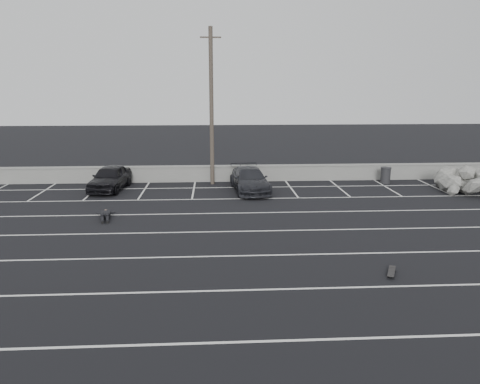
{
  "coord_description": "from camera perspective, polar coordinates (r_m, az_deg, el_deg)",
  "views": [
    {
      "loc": [
        -0.77,
        -16.41,
        6.18
      ],
      "look_at": [
        0.53,
        6.32,
        1.0
      ],
      "focal_mm": 35.0,
      "sensor_mm": 36.0,
      "label": 1
    }
  ],
  "objects": [
    {
      "name": "trash_bin",
      "position": [
        31.72,
        17.33,
        1.97
      ],
      "size": [
        0.89,
        0.89,
        1.04
      ],
      "rotation": [
        0.0,
        0.0,
        0.39
      ],
      "color": "#252528",
      "rests_on": "ground"
    },
    {
      "name": "utility_pole",
      "position": [
        29.63,
        -3.5,
        10.33
      ],
      "size": [
        1.29,
        0.26,
        9.69
      ],
      "color": "#4C4238",
      "rests_on": "ground"
    },
    {
      "name": "car_right",
      "position": [
        27.94,
        1.2,
        1.5
      ],
      "size": [
        2.41,
        4.99,
        1.4
      ],
      "primitive_type": "imported",
      "rotation": [
        0.0,
        0.0,
        0.09
      ],
      "color": "#232429",
      "rests_on": "ground"
    },
    {
      "name": "person",
      "position": [
        23.46,
        -16.09,
        -2.38
      ],
      "size": [
        1.8,
        2.68,
        0.47
      ],
      "primitive_type": null,
      "rotation": [
        0.0,
        0.0,
        0.2
      ],
      "color": "black",
      "rests_on": "ground"
    },
    {
      "name": "ground",
      "position": [
        17.55,
        -0.56,
        -7.8
      ],
      "size": [
        120.0,
        120.0,
        0.0
      ],
      "primitive_type": "plane",
      "color": "black",
      "rests_on": "ground"
    },
    {
      "name": "skateboard",
      "position": [
        16.68,
        17.97,
        -9.29
      ],
      "size": [
        0.54,
        0.84,
        0.1
      ],
      "rotation": [
        0.0,
        0.0,
        -0.43
      ],
      "color": "black",
      "rests_on": "ground"
    },
    {
      "name": "stall_lines",
      "position": [
        21.72,
        -1.34,
        -3.7
      ],
      "size": [
        36.0,
        20.05,
        0.01
      ],
      "color": "silver",
      "rests_on": "ground"
    },
    {
      "name": "riprap_pile",
      "position": [
        31.36,
        26.68,
        1.07
      ],
      "size": [
        5.37,
        4.01,
        1.35
      ],
      "color": "gray",
      "rests_on": "ground"
    },
    {
      "name": "seawall",
      "position": [
        30.93,
        -1.8,
        2.32
      ],
      "size": [
        50.0,
        0.45,
        1.06
      ],
      "color": "gray",
      "rests_on": "ground"
    },
    {
      "name": "car_left",
      "position": [
        29.39,
        -15.56,
        1.69
      ],
      "size": [
        2.23,
        4.56,
        1.5
      ],
      "primitive_type": "imported",
      "rotation": [
        0.0,
        0.0,
        -0.11
      ],
      "color": "black",
      "rests_on": "ground"
    }
  ]
}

